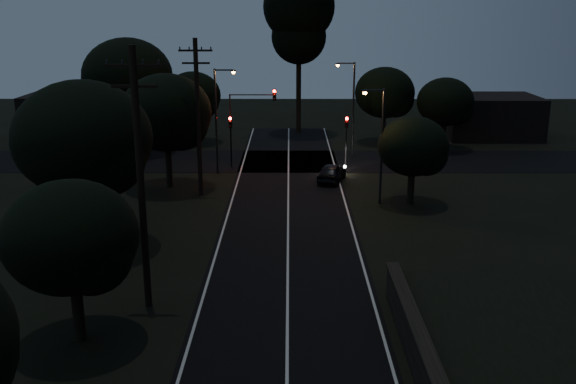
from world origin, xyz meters
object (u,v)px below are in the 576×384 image
object	(u,v)px
signal_mast	(252,113)
streetlight_a	(218,114)
utility_pole_mid	(140,177)
signal_right	(346,132)
utility_pole_far	(198,115)
car	(332,172)
streetlight_c	(380,138)
tall_pine	(299,16)
signal_left	(231,132)
streetlight_b	(351,102)

from	to	relation	value
signal_mast	streetlight_a	distance (m)	3.13
utility_pole_mid	signal_right	xyz separation A→B (m)	(10.60, 24.99, -2.90)
utility_pole_far	car	distance (m)	10.99
signal_right	signal_mast	bearing A→B (deg)	179.97
signal_mast	car	world-z (taller)	signal_mast
streetlight_c	car	size ratio (longest dim) A/B	1.90
tall_pine	signal_mast	distance (m)	17.09
tall_pine	streetlight_c	bearing A→B (deg)	-79.07
utility_pole_mid	streetlight_c	bearing A→B (deg)	51.74
streetlight_a	streetlight_c	xyz separation A→B (m)	(11.14, -8.00, -0.29)
streetlight_a	streetlight_c	world-z (taller)	streetlight_a
utility_pole_mid	streetlight_a	distance (m)	23.04
utility_pole_mid	car	bearing A→B (deg)	65.94
utility_pole_mid	utility_pole_far	world-z (taller)	utility_pole_mid
signal_left	utility_pole_far	bearing A→B (deg)	-99.94
utility_pole_mid	tall_pine	xyz separation A→B (m)	(7.00, 40.00, 5.79)
signal_left	signal_mast	distance (m)	2.26
streetlight_b	streetlight_c	distance (m)	14.01
signal_right	utility_pole_mid	bearing A→B (deg)	-112.99
utility_pole_far	streetlight_c	world-z (taller)	utility_pole_far
streetlight_b	car	distance (m)	9.52
utility_pole_mid	streetlight_a	xyz separation A→B (m)	(0.69, 23.00, -1.10)
utility_pole_mid	signal_mast	size ratio (longest dim) A/B	1.76
signal_right	streetlight_b	size ratio (longest dim) A/B	0.51
utility_pole_mid	tall_pine	world-z (taller)	tall_pine
streetlight_b	streetlight_c	xyz separation A→B (m)	(0.52, -14.00, -0.29)
streetlight_c	utility_pole_far	bearing A→B (deg)	170.40
utility_pole_far	streetlight_a	distance (m)	6.10
utility_pole_far	streetlight_b	world-z (taller)	utility_pole_far
streetlight_c	streetlight_a	bearing A→B (deg)	144.31
tall_pine	signal_right	distance (m)	17.71
utility_pole_far	signal_left	bearing A→B (deg)	80.06
signal_left	signal_right	xyz separation A→B (m)	(9.20, 0.00, 0.00)
signal_left	streetlight_b	xyz separation A→B (m)	(9.91, 4.01, 1.80)
streetlight_a	utility_pole_far	bearing A→B (deg)	-96.59
signal_mast	streetlight_b	bearing A→B (deg)	25.99
signal_right	car	xyz separation A→B (m)	(-1.40, -4.38, -2.16)
signal_right	tall_pine	bearing A→B (deg)	103.49
tall_pine	streetlight_b	xyz separation A→B (m)	(4.31, -11.00, -6.89)
utility_pole_mid	signal_mast	world-z (taller)	utility_pole_mid
utility_pole_far	signal_mast	world-z (taller)	utility_pole_far
signal_left	signal_right	bearing A→B (deg)	0.00
utility_pole_mid	signal_right	bearing A→B (deg)	67.01
utility_pole_far	streetlight_c	distance (m)	12.05
signal_mast	car	bearing A→B (deg)	-35.65
signal_right	streetlight_a	bearing A→B (deg)	-168.66
utility_pole_far	signal_right	distance (m)	13.53
streetlight_b	car	bearing A→B (deg)	-104.09
tall_pine	signal_left	bearing A→B (deg)	-110.46
utility_pole_far	tall_pine	xyz separation A→B (m)	(7.00, 23.00, 6.04)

